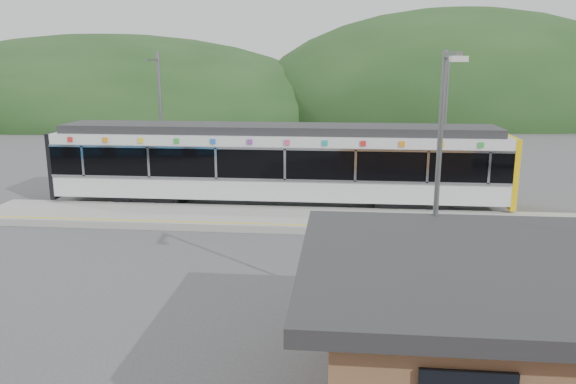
{
  "coord_description": "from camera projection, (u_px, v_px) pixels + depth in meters",
  "views": [
    {
      "loc": [
        2.13,
        -18.97,
        6.49
      ],
      "look_at": [
        0.18,
        1.0,
        1.84
      ],
      "focal_mm": 35.0,
      "sensor_mm": 36.0,
      "label": 1
    }
  ],
  "objects": [
    {
      "name": "train",
      "position": [
        278.0,
        162.0,
        25.49
      ],
      "size": [
        20.44,
        3.01,
        3.74
      ],
      "color": "black",
      "rests_on": "ground"
    },
    {
      "name": "catenary_mast_west",
      "position": [
        161.0,
        120.0,
        28.2
      ],
      "size": [
        0.18,
        1.8,
        7.0
      ],
      "color": "slate",
      "rests_on": "ground"
    },
    {
      "name": "yellow_line",
      "position": [
        286.0,
        224.0,
        21.93
      ],
      "size": [
        26.0,
        0.1,
        0.01
      ],
      "primitive_type": "cube",
      "color": "yellow",
      "rests_on": "platform"
    },
    {
      "name": "hills",
      "position": [
        434.0,
        214.0,
        24.6
      ],
      "size": [
        146.0,
        149.0,
        26.0
      ],
      "color": "#1E3D19",
      "rests_on": "ground"
    },
    {
      "name": "ground",
      "position": [
        280.0,
        248.0,
        20.06
      ],
      "size": [
        120.0,
        120.0,
        0.0
      ],
      "primitive_type": "plane",
      "color": "#4C4C4F",
      "rests_on": "ground"
    },
    {
      "name": "lamp_post",
      "position": [
        439.0,
        174.0,
        12.76
      ],
      "size": [
        0.37,
        1.18,
        6.76
      ],
      "rotation": [
        0.0,
        0.0,
        0.1
      ],
      "color": "slate",
      "rests_on": "ground"
    },
    {
      "name": "platform",
      "position": [
        289.0,
        219.0,
        23.23
      ],
      "size": [
        26.0,
        3.2,
        0.3
      ],
      "primitive_type": "cube",
      "color": "#9E9E99",
      "rests_on": "ground"
    },
    {
      "name": "catenary_mast_east",
      "position": [
        445.0,
        123.0,
        26.88
      ],
      "size": [
        0.18,
        1.8,
        7.0
      ],
      "color": "slate",
      "rests_on": "ground"
    },
    {
      "name": "station_shelter",
      "position": [
        547.0,
        335.0,
        10.41
      ],
      "size": [
        9.2,
        6.2,
        3.0
      ],
      "color": "brown",
      "rests_on": "ground"
    }
  ]
}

